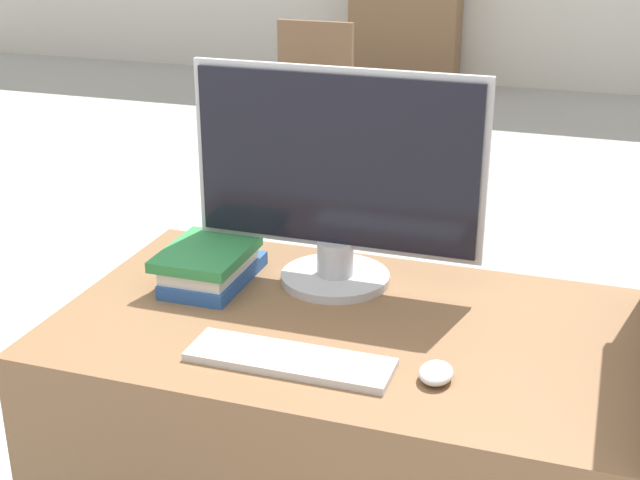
{
  "coord_description": "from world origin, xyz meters",
  "views": [
    {
      "loc": [
        0.49,
        -1.24,
        1.62
      ],
      "look_at": [
        -0.04,
        0.33,
        0.95
      ],
      "focal_mm": 50.0,
      "sensor_mm": 36.0,
      "label": 1
    }
  ],
  "objects_px": {
    "book_stack": "(210,265)",
    "far_chair": "(309,98)",
    "mouse": "(436,373)",
    "keyboard": "(290,360)",
    "monitor": "(336,179)"
  },
  "relations": [
    {
      "from": "book_stack",
      "to": "far_chair",
      "type": "xyz_separation_m",
      "value": [
        -0.8,
        2.95,
        -0.31
      ]
    },
    {
      "from": "mouse",
      "to": "book_stack",
      "type": "bearing_deg",
      "value": 155.53
    },
    {
      "from": "keyboard",
      "to": "mouse",
      "type": "height_order",
      "value": "mouse"
    },
    {
      "from": "keyboard",
      "to": "far_chair",
      "type": "bearing_deg",
      "value": 108.71
    },
    {
      "from": "monitor",
      "to": "keyboard",
      "type": "bearing_deg",
      "value": -85.24
    },
    {
      "from": "mouse",
      "to": "monitor",
      "type": "bearing_deg",
      "value": 130.64
    },
    {
      "from": "monitor",
      "to": "book_stack",
      "type": "distance_m",
      "value": 0.35
    },
    {
      "from": "book_stack",
      "to": "monitor",
      "type": "bearing_deg",
      "value": 19.88
    },
    {
      "from": "monitor",
      "to": "mouse",
      "type": "height_order",
      "value": "monitor"
    },
    {
      "from": "monitor",
      "to": "far_chair",
      "type": "bearing_deg",
      "value": 110.49
    },
    {
      "from": "monitor",
      "to": "far_chair",
      "type": "relative_size",
      "value": 0.74
    },
    {
      "from": "keyboard",
      "to": "far_chair",
      "type": "relative_size",
      "value": 0.44
    },
    {
      "from": "mouse",
      "to": "keyboard",
      "type": "bearing_deg",
      "value": -174.32
    },
    {
      "from": "book_stack",
      "to": "far_chair",
      "type": "relative_size",
      "value": 0.3
    },
    {
      "from": "book_stack",
      "to": "far_chair",
      "type": "bearing_deg",
      "value": 105.09
    }
  ]
}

